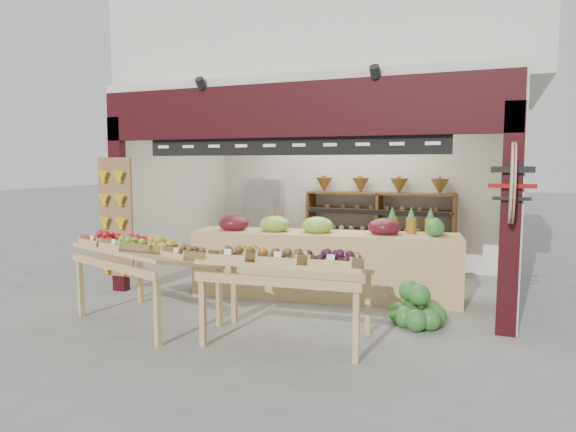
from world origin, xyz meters
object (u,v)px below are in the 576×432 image
Objects in this scene: back_shelving at (379,214)px; refrigerator at (266,221)px; display_table_left at (143,251)px; watermelon_pile at (417,310)px; display_table_right at (288,262)px; cardboard_stack at (274,259)px; mid_counter at (323,262)px.

refrigerator is at bearing -177.45° from back_shelving.
display_table_left is (0.12, -4.00, 0.05)m from refrigerator.
back_shelving is 2.24m from refrigerator.
watermelon_pile is at bearing 17.54° from display_table_left.
display_table_left is 1.08× the size of display_table_right.
refrigerator reaches higher than display_table_right.
mid_counter is (1.31, -1.21, 0.26)m from cardboard_stack.
back_shelving is at bearing -12.05° from refrigerator.
cardboard_stack is at bearing -72.73° from refrigerator.
mid_counter is 1.96m from display_table_right.
back_shelving is at bearing 81.38° from mid_counter.
refrigerator is at bearing 91.74° from display_table_left.
cardboard_stack is at bearing 143.70° from watermelon_pile.
refrigerator reaches higher than mid_counter.
back_shelving is 4.15m from display_table_right.
cardboard_stack is 0.58× the size of display_table_right.
display_table_left is at bearing -162.46° from watermelon_pile.
mid_counter reaches higher than display_table_left.
cardboard_stack is (-1.65, -1.03, -0.77)m from back_shelving.
display_table_left is at bearing -133.43° from mid_counter.
display_table_right is at bearing -77.13° from refrigerator.
display_table_left is at bearing -98.42° from cardboard_stack.
watermelon_pile is (1.48, -0.84, -0.34)m from mid_counter.
back_shelving is 2.32m from mid_counter.
display_table_left is 1.98m from display_table_right.
back_shelving is 2.09m from cardboard_stack.
mid_counter is at bearing -42.70° from cardboard_stack.
back_shelving reaches higher than display_table_right.
mid_counter is at bearing 96.51° from display_table_right.
watermelon_pile is at bearing -56.08° from refrigerator.
cardboard_stack is (0.58, -0.93, -0.56)m from refrigerator.
mid_counter is 2.59m from display_table_left.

